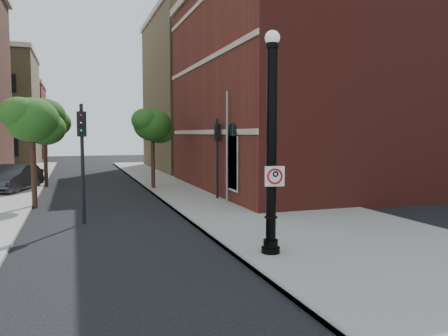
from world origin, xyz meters
name	(u,v)px	position (x,y,z in m)	size (l,w,h in m)	color
ground	(169,273)	(0.00, 0.00, 0.00)	(120.00, 120.00, 0.00)	black
sidewalk_right	(245,200)	(6.00, 10.00, 0.06)	(8.00, 60.00, 0.12)	gray
curb_edge	(168,204)	(2.05, 10.00, 0.07)	(0.10, 60.00, 0.14)	gray
brick_wall_building	(364,90)	(16.00, 14.00, 6.26)	(22.30, 16.30, 12.50)	maroon
bg_building_tan_b	(264,98)	(16.00, 30.00, 7.00)	(22.00, 14.00, 14.00)	olive
lamppost	(271,154)	(2.96, 0.45, 2.85)	(0.52, 0.52, 6.18)	black
no_parking_sign	(275,176)	(2.99, 0.29, 2.27)	(0.55, 0.13, 0.55)	white
parked_car	(13,178)	(-5.53, 17.73, 0.80)	(1.70, 4.87, 1.60)	#2E2D33
traffic_signal_left	(82,143)	(-1.84, 6.87, 3.05)	(0.35, 0.40, 4.53)	black
traffic_signal_right	(217,146)	(4.74, 10.61, 2.81)	(0.27, 0.35, 4.17)	black
utility_pole	(227,148)	(4.80, 9.28, 2.71)	(0.11, 0.11, 5.42)	#999999
street_tree_a	(33,121)	(-3.86, 11.25, 3.98)	(2.80, 2.53, 5.04)	black
street_tree_b	(45,117)	(-3.82, 19.78, 4.46)	(3.14, 2.83, 5.65)	black
street_tree_c	(153,126)	(2.43, 16.08, 3.88)	(2.73, 2.47, 4.92)	black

